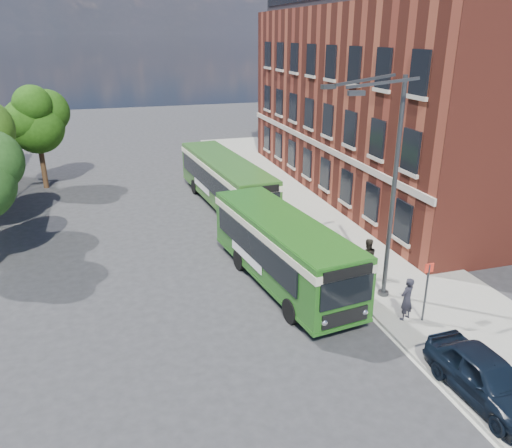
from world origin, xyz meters
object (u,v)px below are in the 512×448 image
object	(u,v)px
street_lamp	(386,189)
bus_rear	(225,178)
parked_car	(486,377)
bus_front	(283,245)

from	to	relation	value
street_lamp	bus_rear	bearing A→B (deg)	102.76
street_lamp	parked_car	xyz separation A→B (m)	(-0.04, -6.45, -3.92)
bus_rear	street_lamp	bearing A→B (deg)	-77.24
street_lamp	bus_front	bearing A→B (deg)	142.86
street_lamp	parked_car	distance (m)	7.55
bus_front	parked_car	xyz separation A→B (m)	(3.21, -8.91, -0.96)
street_lamp	bus_rear	distance (m)	14.32
bus_front	bus_rear	xyz separation A→B (m)	(0.15, 11.21, 0.00)
bus_rear	bus_front	bearing A→B (deg)	-90.78
bus_front	parked_car	bearing A→B (deg)	-70.19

